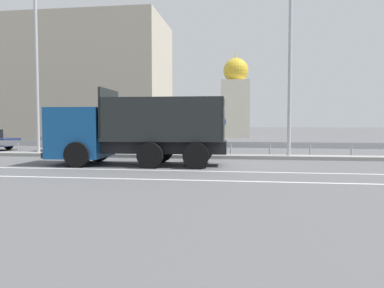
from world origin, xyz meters
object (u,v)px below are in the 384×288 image
(dump_truck, at_px, (116,136))
(church_tower, at_px, (236,99))
(street_lamp_2, at_px, (291,44))
(median_road_sign, at_px, (218,134))
(street_lamp_1, at_px, (34,46))
(parked_car_3, at_px, (75,140))

(dump_truck, height_order, church_tower, church_tower)
(street_lamp_2, bearing_deg, church_tower, 96.46)
(median_road_sign, relative_size, church_tower, 0.21)
(street_lamp_1, height_order, parked_car_3, street_lamp_1)
(dump_truck, xyz_separation_m, street_lamp_2, (7.73, 3.50, 4.45))
(dump_truck, bearing_deg, street_lamp_1, 56.69)
(dump_truck, bearing_deg, church_tower, -9.36)
(dump_truck, relative_size, parked_car_3, 1.74)
(parked_car_3, bearing_deg, street_lamp_1, -7.12)
(median_road_sign, bearing_deg, street_lamp_2, -1.60)
(dump_truck, bearing_deg, median_road_sign, -51.16)
(parked_car_3, distance_m, church_tower, 28.12)
(street_lamp_2, bearing_deg, parked_car_3, 163.55)
(dump_truck, height_order, median_road_sign, dump_truck)
(street_lamp_2, relative_size, parked_car_3, 2.39)
(median_road_sign, distance_m, parked_car_3, 10.27)
(street_lamp_1, bearing_deg, median_road_sign, 0.23)
(median_road_sign, relative_size, street_lamp_1, 0.21)
(street_lamp_2, bearing_deg, dump_truck, -155.61)
(church_tower, bearing_deg, dump_truck, -97.40)
(parked_car_3, bearing_deg, dump_truck, 36.07)
(church_tower, bearing_deg, street_lamp_2, -83.54)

